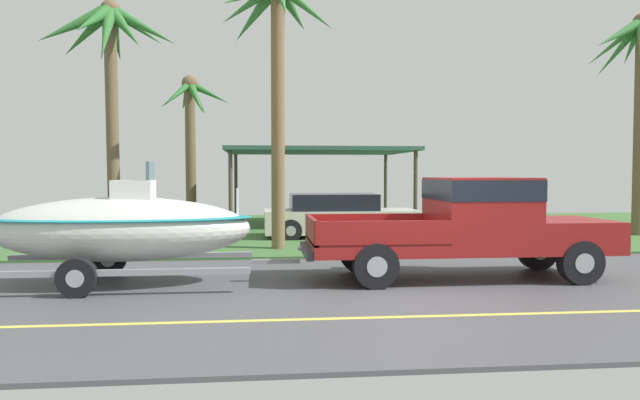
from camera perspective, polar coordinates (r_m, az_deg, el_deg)
name	(u,v)px	position (r m, az deg, el deg)	size (l,w,h in m)	color
ground	(346,238)	(18.59, 2.49, -3.67)	(36.00, 22.00, 0.11)	#4C4C51
pickup_truck_towing	(478,223)	(11.82, 14.84, -2.12)	(5.97, 1.97, 1.93)	maroon
boat_on_trailer	(120,228)	(11.33, -18.62, -2.57)	(5.86, 2.35, 2.22)	gray
parked_sedan_near	(339,217)	(18.41, 1.82, -1.59)	(4.69, 1.87, 1.38)	beige
carport_awning	(317,152)	(22.71, -0.25, 4.59)	(6.84, 5.36, 2.94)	#4C4238
palm_tree_near_left	(274,37)	(15.89, -4.38, 15.32)	(3.06, 2.78, 7.12)	brown
palm_tree_mid	(191,117)	(24.20, -12.24, 7.77)	(2.87, 2.72, 5.87)	brown
palm_tree_far_left	(108,51)	(17.09, -19.63, 13.32)	(3.72, 2.83, 6.60)	brown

